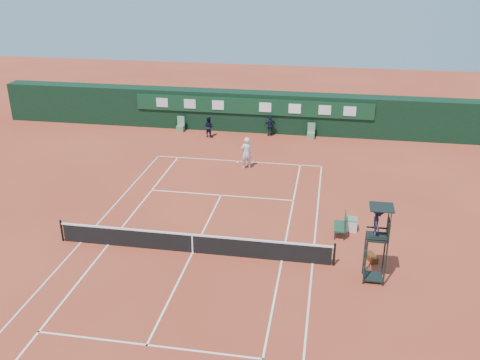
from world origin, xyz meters
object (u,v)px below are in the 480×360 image
(umpire_chair, at_px, (378,228))
(player_bench, at_px, (342,224))
(player, at_px, (246,153))
(cooler, at_px, (351,224))
(tennis_net, at_px, (192,243))

(umpire_chair, xyz_separation_m, player_bench, (-1.28, 3.72, -1.86))
(player_bench, xyz_separation_m, player, (-6.01, 7.91, 0.43))
(cooler, relative_size, player, 0.31)
(tennis_net, relative_size, player_bench, 10.75)
(umpire_chair, distance_m, player_bench, 4.35)
(cooler, bearing_deg, player, 131.44)
(umpire_chair, bearing_deg, cooler, 100.79)
(cooler, distance_m, player, 9.80)
(player, bearing_deg, umpire_chair, 92.38)
(tennis_net, relative_size, umpire_chair, 3.77)
(tennis_net, height_order, player, player)
(tennis_net, height_order, cooler, tennis_net)
(tennis_net, distance_m, player, 10.83)
(player, bearing_deg, cooler, 101.74)
(tennis_net, xyz_separation_m, umpire_chair, (8.03, -0.83, 1.95))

